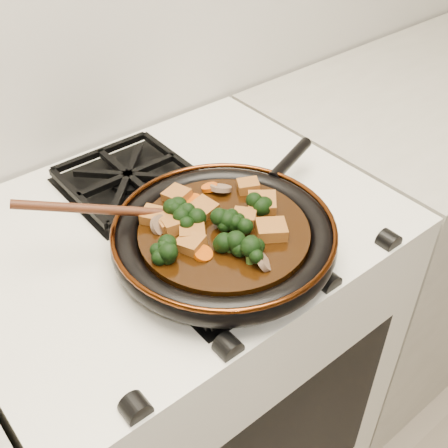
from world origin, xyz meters
TOP-DOWN VIEW (x-y plane):
  - stove at (0.00, 1.69)m, footprint 0.76×0.60m
  - burner_grate_front at (0.00, 1.55)m, footprint 0.23×0.23m
  - burner_grate_back at (0.00, 1.83)m, footprint 0.23×0.23m
  - skillet at (0.02, 1.56)m, footprint 0.47×0.36m
  - braising_sauce at (0.01, 1.56)m, footprint 0.27×0.27m
  - tofu_cube_0 at (0.06, 1.50)m, footprint 0.06×0.06m
  - tofu_cube_1 at (-0.05, 1.62)m, footprint 0.04×0.04m
  - tofu_cube_2 at (-0.05, 1.56)m, footprint 0.05×0.05m
  - tofu_cube_3 at (0.05, 1.56)m, footprint 0.05×0.05m
  - tofu_cube_4 at (-0.04, 1.61)m, footprint 0.05×0.05m
  - tofu_cube_5 at (0.01, 1.61)m, footprint 0.05×0.05m
  - tofu_cube_6 at (0.10, 1.56)m, footprint 0.07×0.06m
  - tofu_cube_7 at (-0.06, 1.65)m, footprint 0.05×0.05m
  - tofu_cube_8 at (0.00, 1.67)m, footprint 0.05×0.05m
  - tofu_cube_9 at (0.11, 1.61)m, footprint 0.05×0.05m
  - tofu_cube_10 at (-0.04, 1.58)m, footprint 0.05×0.05m
  - broccoli_floret_0 at (0.03, 1.54)m, footprint 0.07×0.08m
  - broccoli_floret_1 at (0.08, 1.56)m, footprint 0.08×0.07m
  - broccoli_floret_2 at (-0.00, 1.48)m, footprint 0.09×0.08m
  - broccoli_floret_3 at (0.02, 1.57)m, footprint 0.09×0.08m
  - broccoli_floret_4 at (-0.03, 1.63)m, footprint 0.09×0.08m
  - broccoli_floret_5 at (-0.02, 1.60)m, footprint 0.09×0.09m
  - broccoli_floret_6 at (-0.09, 1.56)m, footprint 0.08×0.08m
  - broccoli_floret_7 at (0.01, 1.50)m, footprint 0.07×0.07m
  - broccoli_floret_8 at (-0.01, 1.52)m, footprint 0.08×0.08m
  - carrot_coin_0 at (0.06, 1.66)m, footprint 0.03×0.03m
  - carrot_coin_1 at (0.02, 1.64)m, footprint 0.03×0.03m
  - carrot_coin_2 at (-0.03, 1.58)m, footprint 0.03×0.03m
  - carrot_coin_3 at (-0.06, 1.65)m, footprint 0.03×0.03m
  - carrot_coin_4 at (-0.05, 1.53)m, footprint 0.03×0.03m
  - mushroom_slice_0 at (0.01, 1.46)m, footprint 0.04×0.04m
  - mushroom_slice_1 at (0.07, 1.64)m, footprint 0.05×0.05m
  - mushroom_slice_2 at (-0.06, 1.62)m, footprint 0.04×0.04m
  - wooden_spoon at (-0.09, 1.66)m, footprint 0.16×0.10m

SIDE VIEW (x-z plane):
  - stove at x=0.00m, z-range 0.00..0.90m
  - burner_grate_front at x=0.00m, z-range 0.90..0.93m
  - burner_grate_back at x=0.00m, z-range 0.90..0.93m
  - skillet at x=0.02m, z-range 0.92..0.97m
  - braising_sauce at x=0.01m, z-range 0.94..0.96m
  - carrot_coin_0 at x=0.06m, z-range 0.96..0.97m
  - carrot_coin_1 at x=0.02m, z-range 0.96..0.97m
  - carrot_coin_2 at x=-0.03m, z-range 0.96..0.97m
  - carrot_coin_3 at x=-0.06m, z-range 0.95..0.98m
  - carrot_coin_4 at x=-0.05m, z-range 0.95..0.97m
  - mushroom_slice_0 at x=0.01m, z-range 0.95..0.98m
  - mushroom_slice_1 at x=0.07m, z-range 0.96..0.98m
  - mushroom_slice_2 at x=-0.06m, z-range 0.95..0.98m
  - tofu_cube_9 at x=0.11m, z-range 0.95..0.98m
  - tofu_cube_1 at x=-0.05m, z-range 0.95..0.98m
  - tofu_cube_3 at x=0.05m, z-range 0.96..0.98m
  - tofu_cube_10 at x=-0.04m, z-range 0.96..0.98m
  - tofu_cube_5 at x=0.01m, z-range 0.95..0.98m
  - tofu_cube_2 at x=-0.05m, z-range 0.95..0.98m
  - tofu_cube_7 at x=-0.06m, z-range 0.95..0.98m
  - tofu_cube_8 at x=0.00m, z-range 0.95..0.98m
  - tofu_cube_4 at x=-0.04m, z-range 0.95..0.98m
  - tofu_cube_0 at x=0.06m, z-range 0.96..0.98m
  - broccoli_floret_8 at x=-0.01m, z-range 0.94..0.99m
  - broccoli_floret_6 at x=-0.09m, z-range 0.94..0.99m
  - tofu_cube_6 at x=0.10m, z-range 0.95..0.98m
  - broccoli_floret_7 at x=0.01m, z-range 0.93..1.00m
  - broccoli_floret_5 at x=-0.02m, z-range 0.94..1.00m
  - broccoli_floret_4 at x=-0.03m, z-range 0.93..1.01m
  - broccoli_floret_3 at x=0.02m, z-range 0.93..1.01m
  - broccoli_floret_1 at x=0.08m, z-range 0.94..1.00m
  - broccoli_floret_0 at x=0.03m, z-range 0.94..1.01m
  - broccoli_floret_2 at x=0.00m, z-range 0.94..1.00m
  - wooden_spoon at x=-0.09m, z-range 0.85..1.11m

